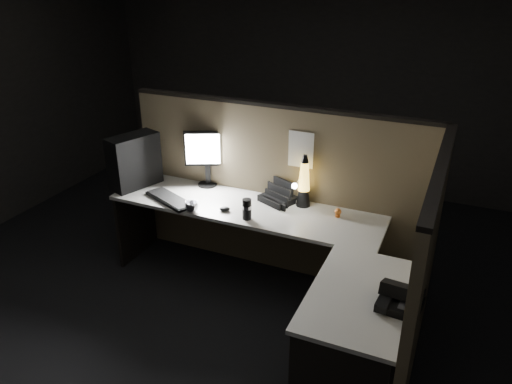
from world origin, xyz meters
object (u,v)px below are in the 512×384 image
at_px(monitor, 207,153).
at_px(desk_phone, 400,299).
at_px(pc_tower, 134,161).
at_px(keyboard, 170,199).
at_px(lava_lamp, 304,185).

relative_size(monitor, desk_phone, 1.87).
height_order(monitor, desk_phone, monitor).
bearing_deg(desk_phone, pc_tower, 166.34).
distance_m(keyboard, lava_lamp, 1.14).
height_order(keyboard, desk_phone, desk_phone).
relative_size(pc_tower, monitor, 0.93).
distance_m(pc_tower, desk_phone, 2.60).
bearing_deg(lava_lamp, monitor, 176.47).
distance_m(pc_tower, keyboard, 0.52).
bearing_deg(keyboard, lava_lamp, 42.65).
bearing_deg(keyboard, desk_phone, 4.89).
bearing_deg(keyboard, pc_tower, -175.10).
height_order(pc_tower, monitor, monitor).
xyz_separation_m(pc_tower, keyboard, (0.45, -0.15, -0.22)).
height_order(monitor, lava_lamp, monitor).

